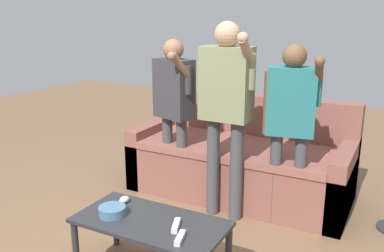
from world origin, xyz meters
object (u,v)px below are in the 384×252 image
(game_remote_wand_near, at_px, (180,238))
(game_remote_wand_far, at_px, (176,225))
(couch, at_px, (242,161))
(player_left, at_px, (174,101))
(player_right, at_px, (291,115))
(player_center, at_px, (226,99))
(coffee_table, at_px, (151,228))
(snack_bowl, at_px, (112,211))
(game_remote_nunchuk, at_px, (124,200))

(game_remote_wand_near, height_order, game_remote_wand_far, same)
(couch, bearing_deg, game_remote_wand_near, -80.89)
(player_left, relative_size, player_right, 1.00)
(couch, relative_size, player_left, 1.38)
(player_center, distance_m, game_remote_wand_near, 1.29)
(player_center, height_order, game_remote_wand_far, player_center)
(couch, bearing_deg, player_center, -84.27)
(player_left, height_order, game_remote_wand_near, player_left)
(coffee_table, bearing_deg, player_right, 63.03)
(game_remote_wand_near, bearing_deg, coffee_table, 156.94)
(snack_bowl, xyz_separation_m, game_remote_nunchuk, (-0.04, 0.18, -0.01))
(snack_bowl, height_order, player_right, player_right)
(player_left, bearing_deg, game_remote_wand_far, -59.32)
(game_remote_wand_near, bearing_deg, game_remote_nunchuk, 157.17)
(couch, distance_m, snack_bowl, 1.64)
(game_remote_nunchuk, bearing_deg, player_center, 67.29)
(coffee_table, height_order, game_remote_wand_far, game_remote_wand_far)
(game_remote_nunchuk, bearing_deg, couch, 77.56)
(player_left, bearing_deg, player_right, -2.43)
(couch, relative_size, game_remote_nunchuk, 22.92)
(game_remote_nunchuk, distance_m, game_remote_wand_far, 0.51)
(coffee_table, distance_m, player_left, 1.39)
(player_left, xyz_separation_m, game_remote_wand_far, (0.69, -1.17, -0.50))
(coffee_table, relative_size, player_right, 0.67)
(game_remote_nunchuk, bearing_deg, game_remote_wand_near, -22.83)
(couch, bearing_deg, player_left, -143.31)
(player_center, relative_size, game_remote_wand_near, 10.55)
(player_right, bearing_deg, game_remote_wand_far, -108.61)
(coffee_table, distance_m, game_remote_wand_near, 0.32)
(game_remote_wand_far, bearing_deg, game_remote_wand_near, -50.88)
(game_remote_wand_near, relative_size, game_remote_wand_far, 0.97)
(snack_bowl, distance_m, player_right, 1.52)
(player_right, xyz_separation_m, game_remote_wand_far, (-0.38, -1.12, -0.50))
(snack_bowl, distance_m, player_left, 1.34)
(coffee_table, xyz_separation_m, player_center, (0.07, 1.01, 0.67))
(game_remote_nunchuk, bearing_deg, player_right, 48.88)
(game_remote_nunchuk, xyz_separation_m, player_left, (-0.20, 1.04, 0.49))
(couch, height_order, game_remote_wand_near, couch)
(coffee_table, height_order, player_right, player_right)
(player_center, bearing_deg, game_remote_wand_far, -83.25)
(game_remote_nunchuk, height_order, game_remote_wand_near, game_remote_nunchuk)
(snack_bowl, bearing_deg, coffee_table, 12.78)
(game_remote_nunchuk, height_order, game_remote_wand_far, game_remote_nunchuk)
(player_left, xyz_separation_m, game_remote_wand_near, (0.79, -1.28, -0.50))
(game_remote_nunchuk, distance_m, game_remote_wand_near, 0.63)
(snack_bowl, bearing_deg, player_right, 54.92)
(player_center, height_order, player_right, player_center)
(snack_bowl, distance_m, player_center, 1.26)
(player_center, relative_size, game_remote_wand_far, 10.26)
(coffee_table, distance_m, game_remote_nunchuk, 0.33)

